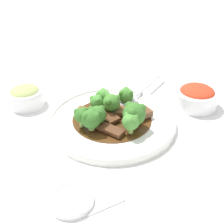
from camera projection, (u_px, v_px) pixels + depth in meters
ground_plane at (112, 124)px, 0.74m from camera, size 4.00×4.00×0.00m
main_plate at (112, 121)px, 0.74m from camera, size 0.30×0.30×0.02m
beef_strip_0 at (139, 114)px, 0.73m from camera, size 0.04×0.06×0.01m
beef_strip_1 at (109, 118)px, 0.72m from camera, size 0.05×0.03×0.01m
beef_strip_2 at (90, 114)px, 0.73m from camera, size 0.08×0.06×0.01m
beef_strip_3 at (108, 129)px, 0.69m from camera, size 0.08×0.05×0.01m
beef_strip_4 at (123, 109)px, 0.75m from camera, size 0.06×0.06×0.01m
broccoli_floret_0 at (111, 102)px, 0.74m from camera, size 0.04×0.04×0.05m
broccoli_floret_1 at (96, 101)px, 0.74m from camera, size 0.03×0.03×0.04m
broccoli_floret_2 at (126, 95)px, 0.77m from camera, size 0.04×0.04×0.05m
broccoli_floret_3 at (131, 121)px, 0.67m from camera, size 0.04×0.04×0.05m
broccoli_floret_4 at (81, 115)px, 0.69m from camera, size 0.03×0.03×0.05m
broccoli_floret_5 at (103, 96)px, 0.77m from camera, size 0.04×0.04×0.04m
broccoli_floret_6 at (134, 114)px, 0.68m from camera, size 0.05×0.05×0.06m
broccoli_floret_7 at (97, 114)px, 0.70m from camera, size 0.04×0.04×0.05m
broccoli_floret_8 at (91, 119)px, 0.68m from camera, size 0.04×0.04×0.05m
serving_spoon at (132, 98)px, 0.80m from camera, size 0.09×0.23×0.01m
side_bowl_kimchi at (197, 96)px, 0.80m from camera, size 0.11×0.11×0.06m
side_bowl_appetizer at (26, 96)px, 0.80m from camera, size 0.09×0.09×0.05m
sauce_dish at (71, 200)px, 0.54m from camera, size 0.08×0.08×0.01m
paper_napkin at (95, 190)px, 0.56m from camera, size 0.10×0.09×0.01m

